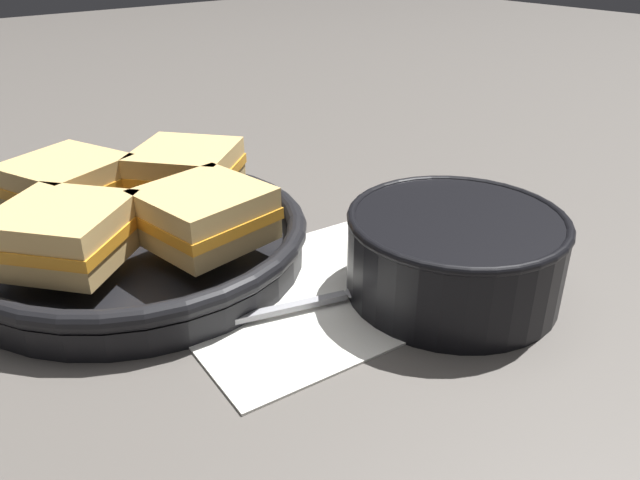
% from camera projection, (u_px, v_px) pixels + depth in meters
% --- Properties ---
extents(ground_plane, '(4.00, 4.00, 0.00)m').
position_uv_depth(ground_plane, '(332.00, 286.00, 0.55)').
color(ground_plane, '#56514C').
extents(napkin, '(0.25, 0.22, 0.00)m').
position_uv_depth(napkin, '(311.00, 294.00, 0.53)').
color(napkin, white).
rests_on(napkin, ground_plane).
extents(soup_bowl, '(0.18, 0.18, 0.07)m').
position_uv_depth(soup_bowl, '(454.00, 249.00, 0.52)').
color(soup_bowl, black).
rests_on(soup_bowl, ground_plane).
extents(spoon, '(0.16, 0.06, 0.01)m').
position_uv_depth(spoon, '(349.00, 294.00, 0.52)').
color(spoon, '#9E9EA3').
rests_on(spoon, napkin).
extents(skillet, '(0.31, 0.31, 0.04)m').
position_uv_depth(skillet, '(138.00, 242.00, 0.58)').
color(skillet, black).
rests_on(skillet, ground_plane).
extents(sandwich_near_left, '(0.11, 0.11, 0.05)m').
position_uv_depth(sandwich_near_left, '(205.00, 215.00, 0.53)').
color(sandwich_near_left, '#DBB26B').
rests_on(sandwich_near_left, skillet).
extents(sandwich_near_right, '(0.13, 0.13, 0.05)m').
position_uv_depth(sandwich_near_right, '(186.00, 170.00, 0.62)').
color(sandwich_near_right, '#DBB26B').
rests_on(sandwich_near_right, skillet).
extents(sandwich_far_left, '(0.12, 0.12, 0.05)m').
position_uv_depth(sandwich_far_left, '(67.00, 183.00, 0.59)').
color(sandwich_far_left, '#DBB26B').
rests_on(sandwich_far_left, skillet).
extents(sandwich_far_right, '(0.13, 0.13, 0.05)m').
position_uv_depth(sandwich_far_right, '(63.00, 233.00, 0.49)').
color(sandwich_far_right, '#DBB26B').
rests_on(sandwich_far_right, skillet).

